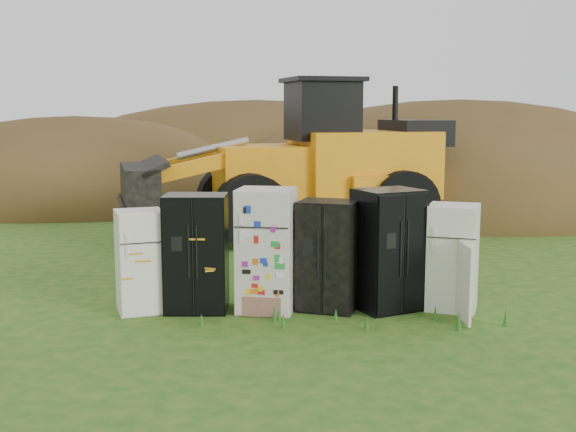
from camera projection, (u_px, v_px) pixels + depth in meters
name	position (u px, v px, depth m)	size (l,w,h in m)	color
ground	(296.00, 309.00, 11.25)	(120.00, 120.00, 0.00)	#225416
fridge_leftmost	(140.00, 261.00, 11.04)	(0.69, 0.67, 1.57)	white
fridge_black_side	(196.00, 253.00, 11.09)	(0.94, 0.74, 1.81)	black
fridge_sticker	(266.00, 250.00, 11.07)	(0.85, 0.78, 1.90)	silver
fridge_dark_mid	(328.00, 255.00, 11.14)	(0.87, 0.71, 1.71)	black
fridge_black_right	(388.00, 250.00, 11.16)	(0.94, 0.78, 1.88)	black
fridge_open_door	(453.00, 257.00, 11.17)	(0.75, 0.69, 1.64)	white
wheel_loader	(284.00, 158.00, 17.41)	(7.95, 3.22, 3.85)	orange
dirt_mound_right	(456.00, 206.00, 23.32)	(15.82, 11.60, 6.81)	#463116
dirt_mound_left	(77.00, 200.00, 24.79)	(13.79, 10.34, 5.74)	#463116
dirt_mound_back	(257.00, 188.00, 28.71)	(18.66, 12.44, 6.92)	#463116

